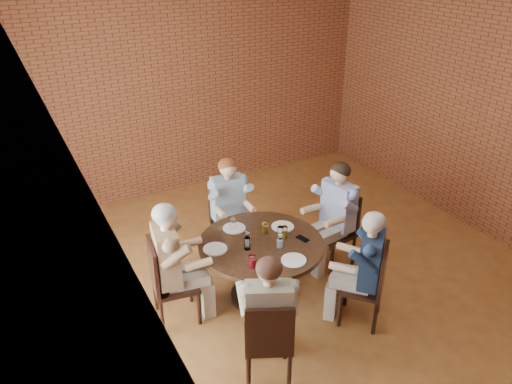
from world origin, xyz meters
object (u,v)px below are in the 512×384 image
dining_table (261,259)px  chair_d (269,339)px  chair_a (338,225)px  diner_d (268,319)px  diner_e (364,269)px  smartphone (303,239)px  diner_c (173,264)px  diner_a (334,216)px  chair_b (228,217)px  diner_b (230,209)px  chair_e (371,283)px  chair_c (166,279)px

dining_table → chair_d: 1.23m
chair_a → diner_d: bearing=-63.5°
diner_e → smartphone: 0.75m
diner_c → chair_d: size_ratio=1.48×
dining_table → diner_d: diner_d is taller
diner_c → diner_e: size_ratio=1.05×
diner_a → chair_b: (-1.02, 0.89, -0.18)m
dining_table → diner_b: (0.09, 0.98, 0.14)m
chair_a → diner_d: 2.10m
diner_b → chair_e: diner_b is taller
chair_c → chair_d: chair_c is taller
diner_b → chair_e: size_ratio=1.43×
chair_a → chair_b: chair_a is taller
diner_b → diner_e: diner_b is taller
chair_a → diner_c: 2.18m
diner_a → diner_e: (-0.36, -1.01, -0.02)m
dining_table → diner_e: bearing=-47.5°
chair_b → chair_c: (-1.15, -0.91, 0.02)m
chair_d → chair_b: bearing=-80.4°
diner_e → chair_d: bearing=-30.4°
chair_e → diner_e: diner_e is taller
chair_d → diner_e: (1.29, 0.28, 0.15)m
diner_a → diner_d: bearing=-62.4°
diner_a → diner_c: (-2.08, -0.04, 0.01)m
diner_b → chair_d: 2.19m
dining_table → chair_a: bearing=9.3°
chair_b → diner_e: diner_e is taller
chair_d → chair_e: chair_d is taller
chair_c → smartphone: chair_c is taller
chair_b → diner_c: bearing=-133.7°
diner_a → dining_table: bearing=-90.0°
chair_b → dining_table: bearing=-90.0°
dining_table → smartphone: smartphone is taller
chair_b → chair_e: chair_b is taller
chair_c → chair_d: size_ratio=1.03×
chair_a → diner_a: 0.19m
dining_table → diner_c: diner_c is taller
chair_b → diner_d: diner_d is taller
chair_b → diner_d: bearing=-100.6°
dining_table → smartphone: bearing=-20.4°
diner_d → smartphone: (0.93, 0.87, 0.08)m
chair_a → chair_e: (-0.39, -1.09, -0.01)m
diner_e → chair_b: bearing=-113.2°
chair_b → diner_c: 1.42m
dining_table → diner_d: 1.15m
chair_b → chair_d: size_ratio=0.99×
chair_a → chair_c: size_ratio=0.99×
dining_table → chair_b: 1.07m
diner_a → diner_d: 2.02m
diner_a → diner_b: (-1.03, 0.80, -0.02)m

